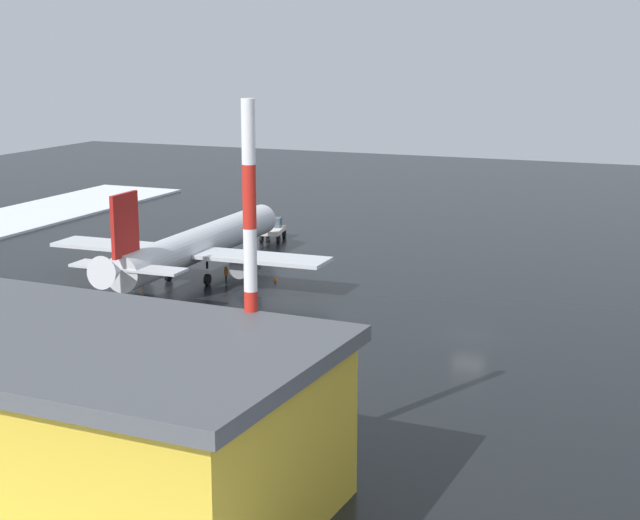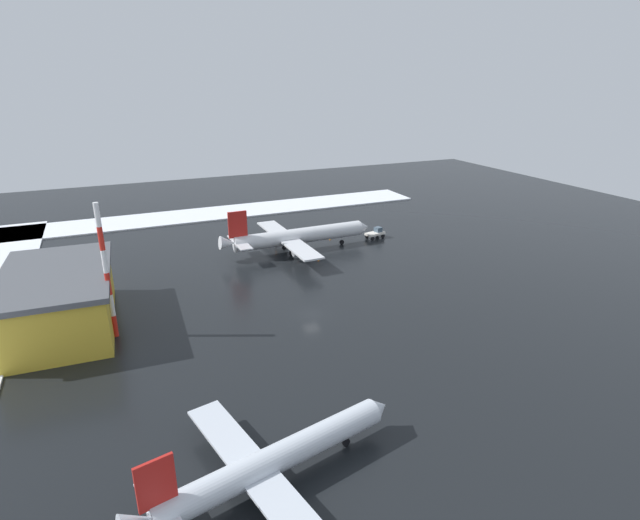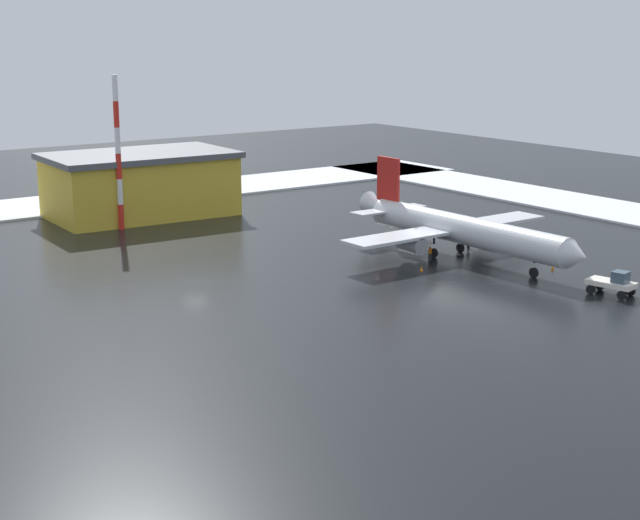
# 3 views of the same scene
# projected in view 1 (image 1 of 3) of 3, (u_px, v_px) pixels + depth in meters

# --- Properties ---
(ground_plane) EXTENTS (240.00, 240.00, 0.00)m
(ground_plane) POSITION_uv_depth(u_px,v_px,m) (469.00, 336.00, 76.80)
(ground_plane) COLOR black
(airplane_distant_tail) EXTENTS (28.26, 34.16, 10.16)m
(airplane_distant_tail) POSITION_uv_depth(u_px,v_px,m) (197.00, 245.00, 94.82)
(airplane_distant_tail) COLOR silver
(airplane_distant_tail) RESTS_ON ground_plane
(pushback_tug) EXTENTS (3.14, 4.97, 2.50)m
(pushback_tug) POSITION_uv_depth(u_px,v_px,m) (273.00, 229.00, 113.98)
(pushback_tug) COLOR silver
(pushback_tug) RESTS_ON ground_plane
(ground_crew_near_tug) EXTENTS (0.36, 0.36, 1.71)m
(ground_crew_near_tug) POSITION_uv_depth(u_px,v_px,m) (226.00, 274.00, 93.09)
(ground_crew_near_tug) COLOR black
(ground_crew_near_tug) RESTS_ON ground_plane
(ground_crew_mid_apron) EXTENTS (0.36, 0.36, 1.71)m
(ground_crew_mid_apron) POSITION_uv_depth(u_px,v_px,m) (141.00, 271.00, 94.11)
(ground_crew_mid_apron) COLOR black
(ground_crew_mid_apron) RESTS_ON ground_plane
(antenna_mast) EXTENTS (0.70, 0.70, 19.74)m
(antenna_mast) POSITION_uv_depth(u_px,v_px,m) (251.00, 291.00, 50.69)
(antenna_mast) COLOR red
(antenna_mast) RESTS_ON ground_plane
(cargo_hangar) EXTENTS (25.62, 16.06, 8.80)m
(cargo_hangar) POSITION_uv_depth(u_px,v_px,m) (76.00, 420.00, 47.82)
(cargo_hangar) COLOR gold
(cargo_hangar) RESTS_ON ground_plane
(traffic_cone_near_nose) EXTENTS (0.36, 0.36, 0.55)m
(traffic_cone_near_nose) POSITION_uv_depth(u_px,v_px,m) (208.00, 252.00, 106.01)
(traffic_cone_near_nose) COLOR orange
(traffic_cone_near_nose) RESTS_ON ground_plane
(traffic_cone_mid_line) EXTENTS (0.36, 0.36, 0.55)m
(traffic_cone_mid_line) POSITION_uv_depth(u_px,v_px,m) (275.00, 278.00, 94.44)
(traffic_cone_mid_line) COLOR orange
(traffic_cone_mid_line) RESTS_ON ground_plane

